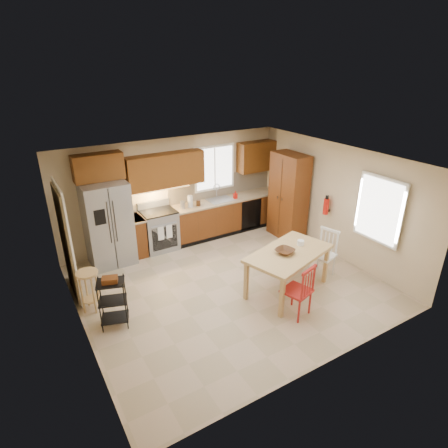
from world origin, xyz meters
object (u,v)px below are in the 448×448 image
Objects in this scene: chair_white at (323,254)px; table_bowl at (285,254)px; table_jar at (300,244)px; dining_table at (288,272)px; utility_cart at (113,303)px; fire_extinguisher at (326,206)px; chair_red at (297,290)px; bar_stool at (90,291)px; soap_bottle at (235,195)px; pantry at (288,196)px; range_stove at (159,231)px; refrigerator at (108,224)px.

chair_white is 2.90× the size of table_bowl.
table_bowl is 0.48m from table_jar.
dining_table is 1.90× the size of utility_cart.
fire_extinguisher is 2.08m from dining_table.
chair_red is 2.90× the size of table_bowl.
bar_stool is at bearing 162.11° from table_jar.
bar_stool is (-3.02, 1.96, -0.11)m from chair_red.
soap_bottle is at bearing -9.38° from chair_white.
pantry reaches higher than chair_white.
dining_table is 4.94× the size of table_bowl.
table_bowl is 3.13m from utility_cart.
range_stove is 3.33m from table_jar.
pantry reaches higher than chair_red.
pantry is at bearing -34.61° from chair_white.
soap_bottle is at bearing 58.07° from chair_red.
chair_white is at bearing -5.38° from table_jar.
refrigerator is 1.24m from range_stove.
range_stove is 2.10m from soap_bottle.
chair_white is 4.50m from bar_stool.
table_jar is (-0.58, 0.05, 0.37)m from chair_white.
soap_bottle is 0.09× the size of pantry.
table_jar is (1.79, -2.79, 0.40)m from range_stove.
chair_red reaches higher than table_bowl.
table_jar is at bearing -42.88° from refrigerator.
range_stove reaches higher than table_bowl.
fire_extinguisher is (0.20, -1.05, 0.05)m from pantry.
table_jar is at bearing 68.22° from chair_white.
refrigerator reaches higher than table_bowl.
fire_extinguisher reaches higher than dining_table.
chair_white is at bearing -82.98° from soap_bottle.
table_bowl is (0.25, 0.65, 0.34)m from chair_red.
table_bowl is at bearing -167.47° from table_jar.
dining_table is 0.59m from table_jar.
refrigerator is 2.28m from utility_cart.
bar_stool is (-5.13, 0.45, -0.71)m from fire_extinguisher.
bar_stool is (-0.80, -1.52, -0.52)m from refrigerator.
chair_red is at bearing -134.70° from dining_table.
utility_cart is (-3.13, 0.67, 0.03)m from dining_table.
pantry is at bearing 33.46° from utility_cart.
refrigerator is at bearing 131.03° from table_bowl.
dining_table is 0.43m from table_bowl.
utility_cart is at bearing 170.75° from table_jar.
range_stove is 0.93× the size of chair_white.
fire_extinguisher is 2.66m from chair_red.
refrigerator is at bearing 35.28° from chair_white.
dining_table is (-1.76, -0.86, -0.69)m from fire_extinguisher.
refrigerator is at bearing 155.48° from fire_extinguisher.
table_jar is (0.72, 0.75, 0.37)m from chair_red.
refrigerator is 5.06× the size of fire_extinguisher.
refrigerator is 1.85× the size of chair_white.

